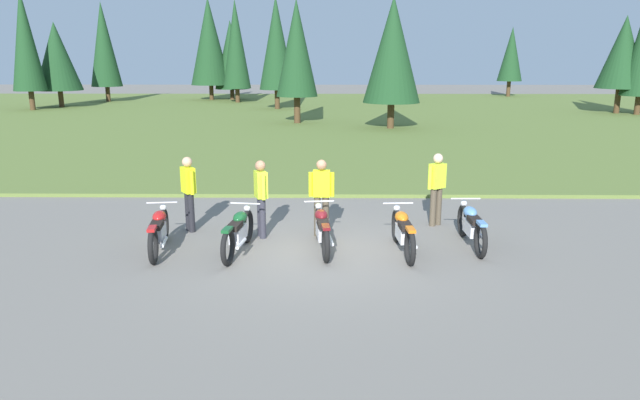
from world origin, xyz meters
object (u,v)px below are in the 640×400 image
motorcycle_sky_blue (472,226)px  rider_with_back_turned (321,193)px  motorcycle_orange (403,231)px  rider_in_hivis_vest (189,189)px  motorcycle_red (159,231)px  rider_checking_bike (261,194)px  motorcycle_maroon (322,229)px  rider_near_row_end (437,185)px  motorcycle_british_green (238,232)px

motorcycle_sky_blue → rider_with_back_turned: 3.18m
motorcycle_orange → rider_in_hivis_vest: size_ratio=1.26×
motorcycle_red → rider_checking_bike: rider_checking_bike is taller
motorcycle_maroon → motorcycle_sky_blue: 3.05m
motorcycle_orange → rider_checking_bike: rider_checking_bike is taller
motorcycle_red → rider_near_row_end: bearing=18.5°
motorcycle_sky_blue → rider_checking_bike: rider_checking_bike is taller
motorcycle_british_green → rider_checking_bike: bearing=71.9°
motorcycle_british_green → motorcycle_sky_blue: bearing=5.7°
motorcycle_sky_blue → motorcycle_british_green: bearing=-174.3°
motorcycle_maroon → motorcycle_orange: bearing=-5.1°
motorcycle_maroon → rider_with_back_turned: (-0.02, 0.96, 0.51)m
motorcycle_british_green → rider_in_hivis_vest: (-1.30, 1.48, 0.51)m
motorcycle_red → motorcycle_maroon: (3.22, 0.15, 0.00)m
rider_checking_bike → rider_near_row_end: bearing=13.7°
rider_in_hivis_vest → motorcycle_orange: bearing=-17.4°
motorcycle_red → motorcycle_orange: bearing=0.1°
rider_checking_bike → rider_in_hivis_vest: bearing=165.2°
motorcycle_red → rider_in_hivis_vest: size_ratio=1.26×
motorcycle_red → motorcycle_sky_blue: same height
motorcycle_british_green → rider_near_row_end: 4.71m
rider_in_hivis_vest → rider_with_back_turned: 2.94m
rider_in_hivis_vest → rider_checking_bike: (1.64, -0.43, 0.00)m
motorcycle_british_green → rider_with_back_turned: 2.06m
motorcycle_orange → rider_with_back_turned: bearing=145.8°
motorcycle_maroon → rider_in_hivis_vest: size_ratio=1.26×
rider_near_row_end → motorcycle_sky_blue: bearing=-73.6°
rider_with_back_turned → rider_checking_bike: same height
rider_checking_bike → motorcycle_maroon: bearing=-33.1°
motorcycle_maroon → rider_with_back_turned: bearing=91.2°
rider_near_row_end → motorcycle_british_green: bearing=-154.7°
motorcycle_red → rider_in_hivis_vest: rider_in_hivis_vest is taller
motorcycle_orange → motorcycle_sky_blue: bearing=15.9°
motorcycle_sky_blue → rider_in_hivis_vest: bearing=170.4°
rider_in_hivis_vest → rider_near_row_end: 5.55m
rider_checking_bike → motorcycle_red: bearing=-152.6°
motorcycle_orange → rider_near_row_end: 2.24m
motorcycle_sky_blue → rider_near_row_end: size_ratio=1.26×
motorcycle_maroon → rider_with_back_turned: rider_with_back_turned is taller
motorcycle_british_green → rider_near_row_end: (4.23, 2.00, 0.51)m
rider_in_hivis_vest → motorcycle_maroon: bearing=-23.5°
rider_with_back_turned → motorcycle_orange: bearing=-34.2°
motorcycle_british_green → motorcycle_maroon: 1.66m
motorcycle_orange → motorcycle_sky_blue: size_ratio=1.00×
rider_in_hivis_vest → rider_with_back_turned: size_ratio=1.00×
rider_near_row_end → motorcycle_orange: bearing=-117.2°
motorcycle_orange → rider_with_back_turned: size_ratio=1.26×
motorcycle_red → rider_with_back_turned: size_ratio=1.26×
motorcycle_red → motorcycle_orange: (4.82, 0.00, 0.00)m
motorcycle_maroon → rider_near_row_end: rider_near_row_end is taller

